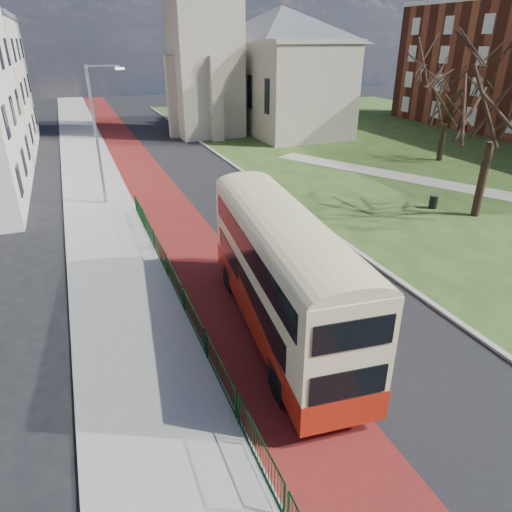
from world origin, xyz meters
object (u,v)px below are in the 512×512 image
streetlamp (98,130)px  litter_bin (434,201)px  winter_tree_near (505,76)px  bus (281,270)px  winter_tree_far (450,94)px

streetlamp → litter_bin: 20.49m
winter_tree_near → litter_bin: (-1.41, 1.93, -7.17)m
bus → winter_tree_far: bearing=44.1°
winter_tree_near → bus: bearing=-157.6°
bus → litter_bin: 16.45m
bus → winter_tree_far: winter_tree_far is taller
bus → winter_tree_near: winter_tree_near is taller
winter_tree_far → litter_bin: winter_tree_far is taller
winter_tree_near → litter_bin: winter_tree_near is taller
streetlamp → bus: (4.24, -16.57, -2.15)m
streetlamp → winter_tree_near: (19.70, -10.18, 3.04)m
bus → winter_tree_near: (15.45, 6.38, 5.19)m
winter_tree_far → litter_bin: (-9.04, -9.58, -4.95)m
bus → winter_tree_far: size_ratio=1.34×
streetlamp → winter_tree_near: winter_tree_near is taller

